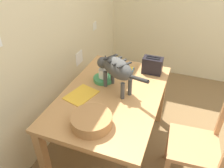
% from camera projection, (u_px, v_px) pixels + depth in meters
% --- Properties ---
extents(wall_rear, '(4.23, 0.11, 2.50)m').
position_uv_depth(wall_rear, '(37.00, 27.00, 1.97)').
color(wall_rear, beige).
rests_on(wall_rear, ground_plane).
extents(dining_table, '(1.32, 0.87, 0.73)m').
position_uv_depth(dining_table, '(112.00, 101.00, 2.08)').
color(dining_table, tan).
rests_on(dining_table, ground_plane).
extents(cat, '(0.36, 0.56, 0.32)m').
position_uv_depth(cat, '(116.00, 68.00, 1.96)').
color(cat, '#474744').
rests_on(cat, dining_table).
extents(saucer_bowl, '(0.20, 0.20, 0.04)m').
position_uv_depth(saucer_bowl, '(103.00, 79.00, 2.20)').
color(saucer_bowl, '#3B9055').
rests_on(saucer_bowl, dining_table).
extents(coffee_mug, '(0.13, 0.09, 0.09)m').
position_uv_depth(coffee_mug, '(103.00, 73.00, 2.16)').
color(coffee_mug, white).
rests_on(coffee_mug, saucer_bowl).
extents(magazine, '(0.32, 0.27, 0.01)m').
position_uv_depth(magazine, '(81.00, 95.00, 2.00)').
color(magazine, yellow).
rests_on(magazine, dining_table).
extents(book_stack, '(0.20, 0.14, 0.03)m').
position_uv_depth(book_stack, '(127.00, 71.00, 2.33)').
color(book_stack, '#3E8AD0').
rests_on(book_stack, dining_table).
extents(wicker_basket, '(0.31, 0.31, 0.09)m').
position_uv_depth(wicker_basket, '(92.00, 120.00, 1.66)').
color(wicker_basket, '#AF7A45').
rests_on(wicker_basket, dining_table).
extents(toaster, '(0.12, 0.20, 0.18)m').
position_uv_depth(toaster, '(152.00, 65.00, 2.29)').
color(toaster, black).
rests_on(toaster, dining_table).
extents(wooden_chair_far, '(0.45, 0.45, 0.95)m').
position_uv_depth(wooden_chair_far, '(199.00, 146.00, 1.86)').
color(wooden_chair_far, tan).
rests_on(wooden_chair_far, ground_plane).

